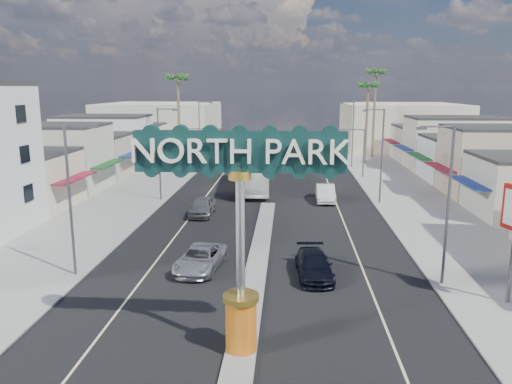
# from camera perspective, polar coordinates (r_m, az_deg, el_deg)

# --- Properties ---
(ground) EXTENTS (160.00, 160.00, 0.00)m
(ground) POSITION_cam_1_polar(r_m,az_deg,el_deg) (48.35, 1.45, -1.17)
(ground) COLOR gray
(ground) RESTS_ON ground
(road) EXTENTS (20.00, 120.00, 0.01)m
(road) POSITION_cam_1_polar(r_m,az_deg,el_deg) (48.35, 1.45, -1.16)
(road) COLOR black
(road) RESTS_ON ground
(median_island) EXTENTS (1.30, 30.00, 0.16)m
(median_island) POSITION_cam_1_polar(r_m,az_deg,el_deg) (32.95, 0.30, -7.34)
(median_island) COLOR gray
(median_island) RESTS_ON ground
(sidewalk_left) EXTENTS (8.00, 120.00, 0.12)m
(sidewalk_left) POSITION_cam_1_polar(r_m,az_deg,el_deg) (50.84, -14.52, -0.83)
(sidewalk_left) COLOR gray
(sidewalk_left) RESTS_ON ground
(sidewalk_right) EXTENTS (8.00, 120.00, 0.12)m
(sidewalk_right) POSITION_cam_1_polar(r_m,az_deg,el_deg) (49.79, 17.77, -1.28)
(sidewalk_right) COLOR gray
(sidewalk_right) RESTS_ON ground
(storefront_row_left) EXTENTS (12.00, 42.00, 6.00)m
(storefront_row_left) POSITION_cam_1_polar(r_m,az_deg,el_deg) (65.87, -19.44, 4.32)
(storefront_row_left) COLOR beige
(storefront_row_left) RESTS_ON ground
(storefront_row_right) EXTENTS (12.00, 42.00, 6.00)m
(storefront_row_right) POSITION_cam_1_polar(r_m,az_deg,el_deg) (64.49, 23.86, 3.83)
(storefront_row_right) COLOR #B7B29E
(storefront_row_right) RESTS_ON ground
(backdrop_far_left) EXTENTS (20.00, 20.00, 8.00)m
(backdrop_far_left) POSITION_cam_1_polar(r_m,az_deg,el_deg) (95.35, -10.83, 7.54)
(backdrop_far_left) COLOR #B7B29E
(backdrop_far_left) RESTS_ON ground
(backdrop_far_right) EXTENTS (20.00, 20.00, 8.00)m
(backdrop_far_right) POSITION_cam_1_polar(r_m,az_deg,el_deg) (94.48, 16.20, 7.24)
(backdrop_far_right) COLOR beige
(backdrop_far_right) RESTS_ON ground
(gateway_sign) EXTENTS (8.20, 1.50, 9.15)m
(gateway_sign) POSITION_cam_1_polar(r_m,az_deg,el_deg) (19.77, -1.81, -2.80)
(gateway_sign) COLOR #D54510
(gateway_sign) RESTS_ON median_island
(traffic_signal_left) EXTENTS (5.09, 0.45, 6.00)m
(traffic_signal_left) POSITION_cam_1_polar(r_m,az_deg,el_deg) (62.40, -6.49, 5.71)
(traffic_signal_left) COLOR #47474C
(traffic_signal_left) RESTS_ON ground
(traffic_signal_right) EXTENTS (5.09, 0.45, 6.00)m
(traffic_signal_right) POSITION_cam_1_polar(r_m,az_deg,el_deg) (61.84, 10.59, 5.53)
(traffic_signal_right) COLOR #47474C
(traffic_signal_right) RESTS_ON ground
(streetlight_l_near) EXTENTS (2.03, 0.22, 9.00)m
(streetlight_l_near) POSITION_cam_1_polar(r_m,az_deg,el_deg) (30.30, -20.28, -0.02)
(streetlight_l_near) COLOR #47474C
(streetlight_l_near) RESTS_ON ground
(streetlight_l_mid) EXTENTS (2.03, 0.22, 9.00)m
(streetlight_l_mid) POSITION_cam_1_polar(r_m,az_deg,el_deg) (48.99, -10.84, 4.82)
(streetlight_l_mid) COLOR #47474C
(streetlight_l_mid) RESTS_ON ground
(streetlight_l_far) EXTENTS (2.03, 0.22, 9.00)m
(streetlight_l_far) POSITION_cam_1_polar(r_m,az_deg,el_deg) (70.39, -6.36, 7.06)
(streetlight_l_far) COLOR #47474C
(streetlight_l_far) RESTS_ON ground
(streetlight_r_near) EXTENTS (2.03, 0.22, 9.00)m
(streetlight_r_near) POSITION_cam_1_polar(r_m,az_deg,el_deg) (28.97, 20.86, -0.59)
(streetlight_r_near) COLOR #47474C
(streetlight_r_near) RESTS_ON ground
(streetlight_r_mid) EXTENTS (2.03, 0.22, 9.00)m
(streetlight_r_mid) POSITION_cam_1_polar(r_m,az_deg,el_deg) (48.18, 14.02, 4.56)
(streetlight_r_mid) COLOR #47474C
(streetlight_r_mid) RESTS_ON ground
(streetlight_r_far) EXTENTS (2.03, 0.22, 9.00)m
(streetlight_r_far) POSITION_cam_1_polar(r_m,az_deg,el_deg) (69.83, 10.88, 6.88)
(streetlight_r_far) COLOR #47474C
(streetlight_r_far) RESTS_ON ground
(palm_left_far) EXTENTS (2.60, 2.60, 13.10)m
(palm_left_far) POSITION_cam_1_polar(r_m,az_deg,el_deg) (68.69, -8.94, 12.25)
(palm_left_far) COLOR brown
(palm_left_far) RESTS_ON ground
(palm_right_mid) EXTENTS (2.60, 2.60, 12.10)m
(palm_right_mid) POSITION_cam_1_polar(r_m,az_deg,el_deg) (73.89, 12.69, 11.38)
(palm_right_mid) COLOR brown
(palm_right_mid) RESTS_ON ground
(palm_right_far) EXTENTS (2.60, 2.60, 14.10)m
(palm_right_far) POSITION_cam_1_polar(r_m,az_deg,el_deg) (80.14, 13.54, 12.64)
(palm_right_far) COLOR brown
(palm_right_far) RESTS_ON ground
(suv_left) EXTENTS (2.98, 5.35, 1.42)m
(suv_left) POSITION_cam_1_polar(r_m,az_deg,el_deg) (30.81, -6.39, -7.57)
(suv_left) COLOR #AFAEB3
(suv_left) RESTS_ON ground
(suv_right) EXTENTS (2.32, 5.01, 1.42)m
(suv_right) POSITION_cam_1_polar(r_m,az_deg,el_deg) (29.73, 6.66, -8.31)
(suv_right) COLOR black
(suv_right) RESTS_ON ground
(car_parked_left) EXTENTS (1.98, 4.69, 1.58)m
(car_parked_left) POSITION_cam_1_polar(r_m,az_deg,el_deg) (43.52, -6.15, -1.64)
(car_parked_left) COLOR slate
(car_parked_left) RESTS_ON ground
(car_parked_right) EXTENTS (1.78, 5.00, 1.64)m
(car_parked_right) POSITION_cam_1_polar(r_m,az_deg,el_deg) (48.99, 7.93, -0.12)
(car_parked_right) COLOR silver
(car_parked_right) RESTS_ON ground
(city_bus) EXTENTS (4.07, 13.75, 3.78)m
(city_bus) POSITION_cam_1_polar(r_m,az_deg,el_deg) (54.29, -0.37, 2.32)
(city_bus) COLOR white
(city_bus) RESTS_ON ground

